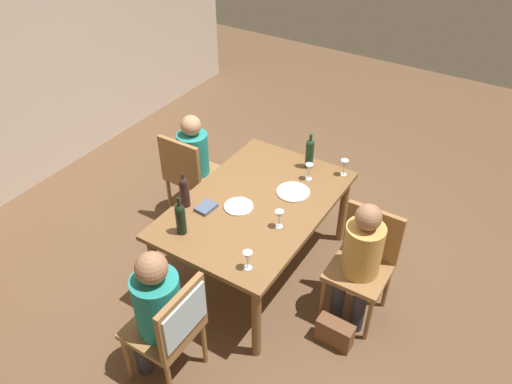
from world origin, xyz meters
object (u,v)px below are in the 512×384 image
object	(u,v)px
wine_bottle_tall_green	(181,218)
wine_bottle_short_olive	(184,191)
dining_table	(256,210)
chair_near	(364,258)
chair_far_right	(189,172)
wine_glass_near_left	(344,164)
wine_glass_near_right	(248,257)
wine_glass_far	(279,216)
person_woman_host	(156,307)
chair_left_end	(175,324)
wine_glass_centre	(309,169)
person_man_bearded	(195,157)
person_man_guest	(360,257)
handbag	(335,333)
wine_bottle_dark_red	(310,153)
dinner_plate_guest_left	(293,192)
dinner_plate_host	(239,206)

from	to	relation	value
wine_bottle_tall_green	wine_bottle_short_olive	bearing A→B (deg)	33.51
dining_table	chair_near	bearing A→B (deg)	-84.57
chair_far_right	wine_glass_near_left	world-z (taller)	chair_far_right
chair_far_right	wine_glass_near_right	world-z (taller)	chair_far_right
wine_bottle_short_olive	wine_glass_far	xyz separation A→B (m)	(0.17, -0.75, -0.03)
person_woman_host	chair_left_end	bearing A→B (deg)	-90.00
chair_near	wine_glass_centre	size ratio (longest dim) A/B	6.17
person_man_bearded	person_man_guest	distance (m)	1.88
wine_bottle_short_olive	chair_left_end	bearing A→B (deg)	-146.37
chair_far_right	wine_bottle_short_olive	size ratio (longest dim) A/B	3.00
wine_bottle_tall_green	wine_glass_near_right	bearing A→B (deg)	-94.65
wine_glass_near_left	handbag	world-z (taller)	wine_glass_near_left
chair_near	wine_bottle_dark_red	size ratio (longest dim) A/B	2.80
chair_far_right	wine_glass_centre	bearing A→B (deg)	11.28
handbag	person_woman_host	bearing A→B (deg)	131.73
wine_bottle_short_olive	dinner_plate_guest_left	world-z (taller)	wine_bottle_short_olive
person_woman_host	wine_bottle_short_olive	distance (m)	0.99
chair_left_end	wine_glass_far	size ratio (longest dim) A/B	6.17
wine_bottle_dark_red	dinner_plate_host	bearing A→B (deg)	165.24
person_woman_host	wine_bottle_tall_green	world-z (taller)	person_woman_host
wine_bottle_dark_red	wine_glass_near_right	size ratio (longest dim) A/B	2.20
person_man_guest	dinner_plate_host	xyz separation A→B (m)	(-0.10, 1.00, 0.11)
chair_far_right	wine_bottle_short_olive	bearing A→B (deg)	-52.38
wine_bottle_short_olive	wine_glass_far	size ratio (longest dim) A/B	2.06
chair_near	wine_bottle_tall_green	world-z (taller)	wine_bottle_tall_green
chair_left_end	wine_glass_near_right	distance (m)	0.64
dining_table	person_man_bearded	xyz separation A→B (m)	(0.39, 0.92, -0.03)
wine_glass_far	dinner_plate_guest_left	world-z (taller)	wine_glass_far
person_man_bearded	wine_glass_near_right	world-z (taller)	person_man_bearded
person_man_guest	handbag	size ratio (longest dim) A/B	3.91
wine_glass_near_right	wine_bottle_dark_red	bearing A→B (deg)	9.08
chair_near	handbag	distance (m)	0.61
wine_bottle_short_olive	dinner_plate_guest_left	size ratio (longest dim) A/B	1.12
chair_far_right	wine_bottle_dark_red	size ratio (longest dim) A/B	2.80
wine_glass_centre	person_man_guest	bearing A→B (deg)	-126.76
wine_bottle_dark_red	wine_glass_far	bearing A→B (deg)	-168.06
chair_near	wine_bottle_short_olive	xyz separation A→B (m)	(-0.42, 1.37, 0.35)
chair_far_right	chair_near	xyz separation A→B (m)	(-0.19, -1.84, 0.00)
chair_near	wine_bottle_tall_green	bearing A→B (deg)	29.78
chair_far_right	wine_glass_near_left	size ratio (longest dim) A/B	6.17
chair_near	wine_bottle_tall_green	xyz separation A→B (m)	(-0.68, 1.19, 0.35)
chair_near	person_woman_host	distance (m)	1.59
chair_left_end	dinner_plate_guest_left	size ratio (longest dim) A/B	3.36
wine_glass_near_left	person_man_guest	bearing A→B (deg)	-146.96
wine_glass_near_right	dinner_plate_guest_left	size ratio (longest dim) A/B	0.54
chair_near	wine_glass_centre	xyz separation A→B (m)	(0.42, 0.71, 0.32)
wine_bottle_tall_green	chair_left_end	bearing A→B (deg)	-146.32
person_woman_host	dinner_plate_guest_left	size ratio (longest dim) A/B	4.18
person_woman_host	wine_glass_far	distance (m)	1.10
person_woman_host	wine_glass_centre	world-z (taller)	person_woman_host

